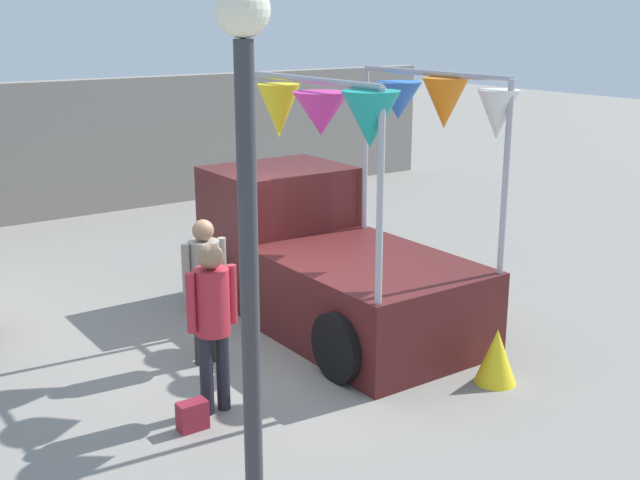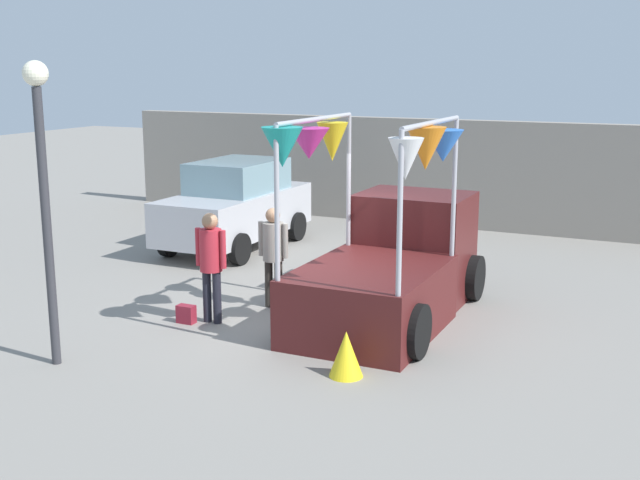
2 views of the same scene
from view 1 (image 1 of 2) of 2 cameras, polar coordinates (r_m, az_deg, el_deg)
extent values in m
plane|color=gray|center=(9.38, -3.75, -7.98)|extent=(60.00, 60.00, 0.00)
cube|color=#4C1919|center=(9.56, 3.53, -4.28)|extent=(1.90, 2.60, 1.00)
cube|color=#4C1919|center=(11.00, -2.94, 0.58)|extent=(1.80, 1.40, 1.80)
cube|color=#8CB2C6|center=(10.89, -2.97, 2.86)|extent=(1.76, 1.37, 0.60)
cylinder|color=black|center=(10.99, -8.07, -2.40)|extent=(0.22, 0.76, 0.76)
cylinder|color=black|center=(11.93, 0.06, -0.80)|extent=(0.22, 0.76, 0.76)
cylinder|color=black|center=(8.55, 1.43, -7.59)|extent=(0.22, 0.76, 0.76)
cylinder|color=black|center=(9.72, 10.51, -4.93)|extent=(0.22, 0.76, 0.76)
cylinder|color=#A5A5AD|center=(9.66, -4.93, 5.47)|extent=(0.07, 0.07, 2.11)
cylinder|color=#A5A5AD|center=(10.63, 3.24, 6.42)|extent=(0.07, 0.07, 2.11)
cylinder|color=#A5A5AD|center=(7.69, 4.30, 2.87)|extent=(0.07, 0.07, 2.11)
cylinder|color=#A5A5AD|center=(8.87, 13.06, 4.22)|extent=(0.07, 0.07, 2.11)
cylinder|color=#A5A5AD|center=(8.50, -0.86, 11.34)|extent=(0.07, 2.44, 0.07)
cylinder|color=#A5A5AD|center=(9.59, 7.95, 11.67)|extent=(0.07, 2.44, 0.07)
cone|color=teal|center=(7.69, 3.60, 8.56)|extent=(0.70, 0.70, 0.54)
cone|color=white|center=(8.88, 12.51, 8.70)|extent=(0.63, 0.63, 0.53)
cone|color=#D83399|center=(8.34, 0.07, 8.97)|extent=(0.83, 0.83, 0.44)
cone|color=orange|center=(9.44, 8.86, 9.59)|extent=(0.58, 0.58, 0.58)
cone|color=yellow|center=(9.02, -2.94, 9.16)|extent=(0.59, 0.59, 0.59)
cone|color=blue|center=(10.05, 5.61, 9.85)|extent=(0.78, 0.78, 0.46)
cylinder|color=black|center=(7.92, -8.08, -9.48)|extent=(0.13, 0.13, 0.82)
cylinder|color=black|center=(7.99, -6.92, -9.19)|extent=(0.13, 0.13, 0.82)
cylinder|color=#B22633|center=(7.68, -7.69, -4.36)|extent=(0.34, 0.34, 0.65)
sphere|color=#997051|center=(7.54, -7.81, -1.17)|extent=(0.25, 0.25, 0.25)
cylinder|color=#B22633|center=(7.58, -9.18, -4.44)|extent=(0.09, 0.09, 0.58)
cylinder|color=#B22633|center=(7.76, -6.26, -3.83)|extent=(0.09, 0.09, 0.58)
cylinder|color=#2D2823|center=(9.02, -8.55, -6.39)|extent=(0.13, 0.13, 0.79)
cylinder|color=#2D2823|center=(9.09, -7.53, -6.17)|extent=(0.13, 0.13, 0.79)
cylinder|color=gray|center=(8.82, -8.21, -2.02)|extent=(0.34, 0.34, 0.62)
sphere|color=#997051|center=(8.70, -8.32, 0.69)|extent=(0.24, 0.24, 0.24)
cylinder|color=gray|center=(8.72, -9.50, -2.07)|extent=(0.09, 0.09, 0.56)
cylinder|color=gray|center=(8.91, -6.96, -1.59)|extent=(0.09, 0.09, 0.56)
cube|color=maroon|center=(7.77, -9.05, -12.23)|extent=(0.28, 0.16, 0.28)
cylinder|color=#333338|center=(5.09, -4.95, -6.78)|extent=(0.12, 0.12, 3.62)
sphere|color=#F2EDCC|center=(4.71, -5.53, 16.00)|extent=(0.32, 0.32, 0.32)
cube|color=gray|center=(16.10, -18.79, 6.01)|extent=(18.00, 0.36, 2.60)
cone|color=yellow|center=(8.72, 12.43, -8.06)|extent=(0.60, 0.60, 0.60)
camera|label=2|loc=(10.41, 75.46, 4.87)|focal=45.00mm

